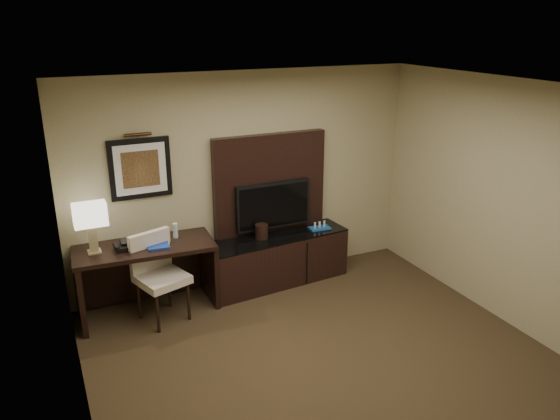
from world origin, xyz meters
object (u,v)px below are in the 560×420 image
tv (273,205)px  desk_chair (162,278)px  ice_bucket (262,231)px  credenza (276,259)px  minibar_tray (320,225)px  water_bottle (175,231)px  desk (147,279)px  table_lamp (92,229)px  desk_phone (124,245)px

tv → desk_chair: size_ratio=0.96×
desk_chair → ice_bucket: 1.41m
credenza → minibar_tray: (0.62, -0.01, 0.37)m
desk_chair → water_bottle: size_ratio=5.92×
desk → ice_bucket: bearing=6.1°
table_lamp → ice_bucket: size_ratio=3.05×
desk_chair → water_bottle: desk_chair is taller
credenza → table_lamp: (-2.21, -0.01, 0.79)m
tv → desk_phone: (-1.91, -0.20, -0.13)m
credenza → desk_phone: desk_phone is taller
desk_phone → minibar_tray: 2.52m
desk → desk_chair: size_ratio=1.49×
ice_bucket → credenza: bearing=-4.5°
credenza → desk_phone: size_ratio=9.46×
desk_phone → water_bottle: size_ratio=1.13×
desk_chair → table_lamp: bearing=137.4°
credenza → tv: size_ratio=1.88×
tv → desk_chair: (-1.57, -0.45, -0.50)m
desk → water_bottle: water_bottle is taller
desk → desk_phone: size_ratio=7.85×
desk → tv: tv is taller
tv → minibar_tray: size_ratio=3.65×
desk_phone → minibar_tray: desk_phone is taller
desk_chair → ice_bucket: (1.35, 0.32, 0.22)m
credenza → ice_bucket: ice_bucket is taller
tv → desk_phone: bearing=-173.9°
minibar_tray → water_bottle: bearing=178.6°
credenza → minibar_tray: bearing=-5.5°
desk_chair → table_lamp: table_lamp is taller
tv → water_bottle: 1.31m
water_bottle → minibar_tray: (1.91, -0.05, -0.23)m
water_bottle → ice_bucket: 1.10m
desk_chair → table_lamp: size_ratio=1.87×
credenza → desk_chair: (-1.55, -0.31, 0.20)m
desk_chair → minibar_tray: bearing=-10.1°
water_bottle → ice_bucket: bearing=-1.2°
credenza → water_bottle: size_ratio=10.66×
desk → minibar_tray: bearing=4.6°
ice_bucket → table_lamp: bearing=-179.3°
water_bottle → ice_bucket: (1.09, -0.02, -0.19)m
table_lamp → desk_phone: table_lamp is taller
desk_phone → desk: bearing=-0.1°
table_lamp → ice_bucket: (2.01, 0.03, -0.38)m
credenza → desk_phone: bearing=177.1°
desk → desk_phone: 0.52m
ice_bucket → minibar_tray: ice_bucket is taller
ice_bucket → desk_chair: bearing=-166.5°
table_lamp → ice_bucket: 2.04m
ice_bucket → minibar_tray: 0.82m
credenza → water_bottle: bearing=173.5°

